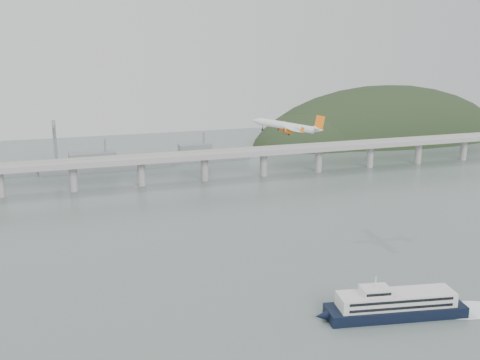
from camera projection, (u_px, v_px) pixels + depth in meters
name	position (u px, v px, depth m)	size (l,w,h in m)	color
ground	(279.00, 284.00, 255.85)	(900.00, 900.00, 0.00)	slate
bridge	(178.00, 161.00, 434.93)	(800.00, 22.00, 23.90)	#989895
headland	(394.00, 153.00, 654.87)	(365.00, 155.00, 156.00)	#1F2E1A
ferry	(396.00, 305.00, 225.07)	(92.40, 28.02, 17.52)	black
airliner	(289.00, 126.00, 306.58)	(41.49, 37.83, 10.84)	white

